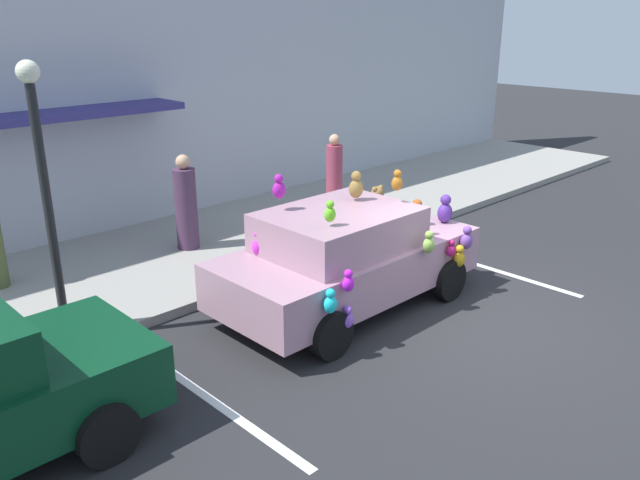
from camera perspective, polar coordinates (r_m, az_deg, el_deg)
ground_plane at (r=9.56m, az=13.17°, el=-6.92°), size 60.00×60.00×0.00m
sidewalk at (r=12.67m, az=-5.99°, el=0.52°), size 24.00×4.00×0.15m
storefront_building at (r=13.77m, az=-12.31°, el=15.00°), size 24.00×1.25×6.40m
parking_stripe_front at (r=11.56m, az=14.30°, el=-2.28°), size 0.12×3.60×0.01m
parking_stripe_rear at (r=7.71m, az=-10.09°, el=-13.59°), size 0.12×3.60×0.01m
plush_covered_car at (r=9.41m, az=2.41°, el=-1.52°), size 4.14×2.12×2.07m
teddy_bear_on_sidewalk at (r=13.20m, az=5.13°, el=3.20°), size 0.38×0.32×0.73m
street_lamp_post at (r=8.69m, az=-23.52°, el=5.67°), size 0.28×0.28×3.52m
pedestrian_near_shopfront at (r=13.13m, az=1.28°, el=5.39°), size 0.33×0.33×1.76m
pedestrian_by_lamp at (r=11.67m, az=-11.87°, el=3.00°), size 0.40×0.40×1.72m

